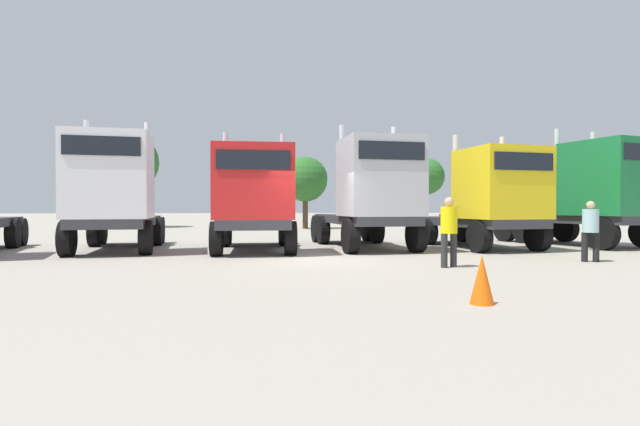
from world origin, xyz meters
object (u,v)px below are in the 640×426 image
(semi_truck_silver, at_px, (372,194))
(semi_truck_yellow, at_px, (490,198))
(visitor_with_camera, at_px, (590,227))
(semi_truck_white, at_px, (113,192))
(semi_truck_red, at_px, (254,198))
(semi_truck_green, at_px, (597,192))
(visitor_in_hivis, at_px, (449,227))
(traffic_cone_near, at_px, (482,280))

(semi_truck_silver, xyz_separation_m, semi_truck_yellow, (4.07, -0.28, -0.13))
(semi_truck_silver, height_order, visitor_with_camera, semi_truck_silver)
(semi_truck_white, relative_size, visitor_with_camera, 3.91)
(semi_truck_white, height_order, semi_truck_yellow, semi_truck_white)
(semi_truck_red, bearing_deg, semi_truck_green, 93.14)
(visitor_in_hivis, relative_size, traffic_cone_near, 2.28)
(semi_truck_red, xyz_separation_m, traffic_cone_near, (3.53, -8.84, -1.38))
(semi_truck_green, distance_m, visitor_in_hivis, 9.37)
(semi_truck_white, distance_m, traffic_cone_near, 12.43)
(semi_truck_red, relative_size, visitor_with_camera, 3.63)
(semi_truck_white, distance_m, semi_truck_yellow, 12.55)
(semi_truck_yellow, bearing_deg, visitor_in_hivis, -43.64)
(traffic_cone_near, bearing_deg, semi_truck_green, 47.00)
(semi_truck_white, bearing_deg, visitor_with_camera, 65.44)
(visitor_with_camera, distance_m, traffic_cone_near, 7.40)
(semi_truck_red, bearing_deg, traffic_cone_near, 21.58)
(visitor_in_hivis, bearing_deg, semi_truck_green, -73.15)
(visitor_in_hivis, distance_m, visitor_with_camera, 4.24)
(semi_truck_red, xyz_separation_m, visitor_in_hivis, (4.75, -4.49, -0.77))
(semi_truck_red, bearing_deg, semi_truck_white, -96.70)
(semi_truck_silver, bearing_deg, semi_truck_yellow, 80.95)
(semi_truck_silver, bearing_deg, semi_truck_red, -88.73)
(visitor_in_hivis, bearing_deg, semi_truck_silver, -8.45)
(semi_truck_red, relative_size, semi_truck_yellow, 0.97)
(semi_truck_green, bearing_deg, semi_truck_silver, -103.57)
(semi_truck_white, height_order, visitor_with_camera, semi_truck_white)
(semi_truck_silver, height_order, semi_truck_green, semi_truck_green)
(semi_truck_silver, xyz_separation_m, semi_truck_green, (8.47, 0.28, 0.12))
(semi_truck_red, xyz_separation_m, semi_truck_green, (12.46, 0.73, 0.27))
(semi_truck_white, distance_m, semi_truck_silver, 8.48)
(semi_truck_red, height_order, traffic_cone_near, semi_truck_red)
(semi_truck_red, distance_m, semi_truck_yellow, 8.06)
(semi_truck_red, bearing_deg, visitor_with_camera, 66.66)
(semi_truck_yellow, relative_size, traffic_cone_near, 8.15)
(semi_truck_white, xyz_separation_m, semi_truck_red, (4.49, -0.51, -0.20))
(visitor_in_hivis, height_order, traffic_cone_near, visitor_in_hivis)
(visitor_in_hivis, bearing_deg, semi_truck_yellow, -52.61)
(semi_truck_red, relative_size, traffic_cone_near, 7.88)
(semi_truck_white, height_order, visitor_in_hivis, semi_truck_white)
(traffic_cone_near, bearing_deg, semi_truck_silver, 87.22)
(semi_truck_white, height_order, semi_truck_red, semi_truck_white)
(semi_truck_yellow, height_order, semi_truck_green, semi_truck_green)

